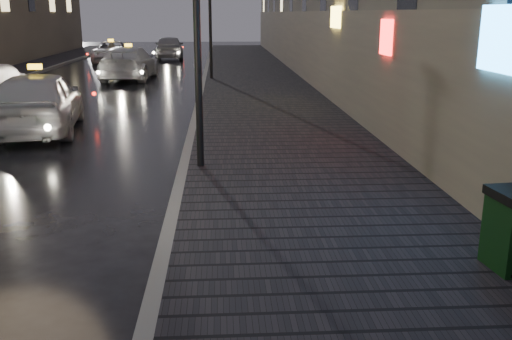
% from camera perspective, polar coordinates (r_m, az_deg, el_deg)
% --- Properties ---
extents(sidewalk, '(4.60, 58.00, 0.15)m').
position_cam_1_polar(sidewalk, '(26.43, -0.01, 8.81)').
color(sidewalk, black).
rests_on(sidewalk, ground).
extents(curb, '(0.20, 58.00, 0.15)m').
position_cam_1_polar(curb, '(26.39, -5.28, 8.74)').
color(curb, slate).
rests_on(curb, ground).
extents(curb_far, '(0.20, 58.00, 0.15)m').
position_cam_1_polar(curb_far, '(28.10, -23.91, 7.90)').
color(curb_far, slate).
rests_on(curb_far, ground).
extents(lamp_far, '(0.36, 0.36, 5.28)m').
position_cam_1_polar(lamp_far, '(27.20, -4.63, 16.16)').
color(lamp_far, black).
rests_on(lamp_far, sidewalk).
extents(taxi_near, '(2.65, 5.19, 1.69)m').
position_cam_1_polar(taxi_near, '(16.48, -20.93, 6.45)').
color(taxi_near, silver).
rests_on(taxi_near, ground).
extents(taxi_mid, '(2.51, 5.52, 1.57)m').
position_cam_1_polar(taxi_mid, '(28.66, -12.56, 10.40)').
color(taxi_mid, silver).
rests_on(taxi_mid, ground).
extents(taxi_far, '(2.60, 5.00, 1.35)m').
position_cam_1_polar(taxi_far, '(38.98, -14.25, 11.38)').
color(taxi_far, white).
rests_on(taxi_far, ground).
extents(car_far, '(2.23, 4.87, 1.62)m').
position_cam_1_polar(car_far, '(40.70, -8.67, 12.02)').
color(car_far, '#94939A').
rests_on(car_far, ground).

